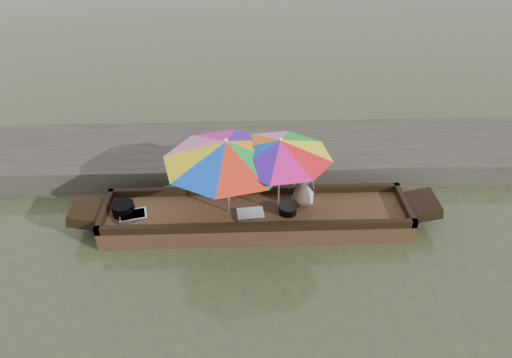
{
  "coord_description": "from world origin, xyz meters",
  "views": [
    {
      "loc": [
        -0.24,
        -6.63,
        5.66
      ],
      "look_at": [
        0.0,
        0.1,
        1.0
      ],
      "focal_mm": 32.0,
      "sensor_mm": 36.0,
      "label": 1
    }
  ],
  "objects_px": {
    "supply_bag": "(304,197)",
    "umbrella_bow": "(228,177)",
    "cooking_pot": "(123,209)",
    "tray_crayfish": "(133,216)",
    "charcoal_grill": "(288,210)",
    "boat_hull": "(256,218)",
    "vendor": "(302,183)",
    "umbrella_stern": "(279,176)",
    "tray_scallop": "(250,214)"
  },
  "relations": [
    {
      "from": "tray_scallop",
      "to": "umbrella_bow",
      "type": "height_order",
      "value": "umbrella_bow"
    },
    {
      "from": "cooking_pot",
      "to": "supply_bag",
      "type": "relative_size",
      "value": 1.47
    },
    {
      "from": "boat_hull",
      "to": "umbrella_bow",
      "type": "height_order",
      "value": "umbrella_bow"
    },
    {
      "from": "boat_hull",
      "to": "charcoal_grill",
      "type": "distance_m",
      "value": 0.64
    },
    {
      "from": "tray_crayfish",
      "to": "umbrella_stern",
      "type": "height_order",
      "value": "umbrella_stern"
    },
    {
      "from": "supply_bag",
      "to": "boat_hull",
      "type": "bearing_deg",
      "value": -165.55
    },
    {
      "from": "cooking_pot",
      "to": "charcoal_grill",
      "type": "bearing_deg",
      "value": -1.7
    },
    {
      "from": "charcoal_grill",
      "to": "umbrella_bow",
      "type": "relative_size",
      "value": 0.14
    },
    {
      "from": "cooking_pot",
      "to": "vendor",
      "type": "distance_m",
      "value": 3.32
    },
    {
      "from": "vendor",
      "to": "cooking_pot",
      "type": "bearing_deg",
      "value": 7.34
    },
    {
      "from": "vendor",
      "to": "umbrella_stern",
      "type": "relative_size",
      "value": 0.55
    },
    {
      "from": "supply_bag",
      "to": "umbrella_bow",
      "type": "distance_m",
      "value": 1.57
    },
    {
      "from": "supply_bag",
      "to": "umbrella_stern",
      "type": "height_order",
      "value": "umbrella_stern"
    },
    {
      "from": "charcoal_grill",
      "to": "umbrella_stern",
      "type": "xyz_separation_m",
      "value": [
        -0.17,
        0.08,
        0.7
      ]
    },
    {
      "from": "cooking_pot",
      "to": "charcoal_grill",
      "type": "height_order",
      "value": "cooking_pot"
    },
    {
      "from": "tray_scallop",
      "to": "supply_bag",
      "type": "relative_size",
      "value": 1.73
    },
    {
      "from": "charcoal_grill",
      "to": "supply_bag",
      "type": "height_order",
      "value": "supply_bag"
    },
    {
      "from": "tray_scallop",
      "to": "supply_bag",
      "type": "bearing_deg",
      "value": 19.6
    },
    {
      "from": "tray_scallop",
      "to": "vendor",
      "type": "distance_m",
      "value": 1.11
    },
    {
      "from": "cooking_pot",
      "to": "tray_crayfish",
      "type": "distance_m",
      "value": 0.25
    },
    {
      "from": "vendor",
      "to": "umbrella_bow",
      "type": "xyz_separation_m",
      "value": [
        -1.35,
        -0.17,
        0.27
      ]
    },
    {
      "from": "boat_hull",
      "to": "vendor",
      "type": "relative_size",
      "value": 5.63
    },
    {
      "from": "charcoal_grill",
      "to": "umbrella_bow",
      "type": "bearing_deg",
      "value": 175.82
    },
    {
      "from": "vendor",
      "to": "tray_scallop",
      "type": "bearing_deg",
      "value": 21.89
    },
    {
      "from": "cooking_pot",
      "to": "vendor",
      "type": "bearing_deg",
      "value": 2.77
    },
    {
      "from": "vendor",
      "to": "charcoal_grill",
      "type": "bearing_deg",
      "value": 47.98
    },
    {
      "from": "tray_crayfish",
      "to": "charcoal_grill",
      "type": "bearing_deg",
      "value": 1.05
    },
    {
      "from": "cooking_pot",
      "to": "umbrella_bow",
      "type": "xyz_separation_m",
      "value": [
        1.94,
        -0.01,
        0.67
      ]
    },
    {
      "from": "boat_hull",
      "to": "tray_crayfish",
      "type": "distance_m",
      "value": 2.26
    },
    {
      "from": "charcoal_grill",
      "to": "umbrella_stern",
      "type": "relative_size",
      "value": 0.18
    },
    {
      "from": "cooking_pot",
      "to": "charcoal_grill",
      "type": "xyz_separation_m",
      "value": [
        3.03,
        -0.09,
        -0.03
      ]
    },
    {
      "from": "boat_hull",
      "to": "supply_bag",
      "type": "distance_m",
      "value": 0.99
    },
    {
      "from": "cooking_pot",
      "to": "tray_crayfish",
      "type": "relative_size",
      "value": 0.85
    },
    {
      "from": "boat_hull",
      "to": "cooking_pot",
      "type": "xyz_separation_m",
      "value": [
        -2.44,
        0.01,
        0.28
      ]
    },
    {
      "from": "boat_hull",
      "to": "vendor",
      "type": "bearing_deg",
      "value": 11.32
    },
    {
      "from": "tray_scallop",
      "to": "supply_bag",
      "type": "xyz_separation_m",
      "value": [
        1.02,
        0.36,
        0.1
      ]
    },
    {
      "from": "cooking_pot",
      "to": "tray_crayfish",
      "type": "xyz_separation_m",
      "value": [
        0.2,
        -0.14,
        -0.06
      ]
    },
    {
      "from": "umbrella_bow",
      "to": "vendor",
      "type": "bearing_deg",
      "value": 7.14
    },
    {
      "from": "charcoal_grill",
      "to": "supply_bag",
      "type": "distance_m",
      "value": 0.46
    },
    {
      "from": "vendor",
      "to": "umbrella_stern",
      "type": "height_order",
      "value": "umbrella_stern"
    },
    {
      "from": "umbrella_stern",
      "to": "umbrella_bow",
      "type": "bearing_deg",
      "value": 180.0
    },
    {
      "from": "charcoal_grill",
      "to": "umbrella_bow",
      "type": "height_order",
      "value": "umbrella_bow"
    },
    {
      "from": "umbrella_bow",
      "to": "umbrella_stern",
      "type": "xyz_separation_m",
      "value": [
        0.91,
        0.0,
        0.0
      ]
    },
    {
      "from": "vendor",
      "to": "tray_crayfish",
      "type": "bearing_deg",
      "value": 10.13
    },
    {
      "from": "charcoal_grill",
      "to": "supply_bag",
      "type": "xyz_separation_m",
      "value": [
        0.33,
        0.31,
        0.05
      ]
    },
    {
      "from": "tray_crayfish",
      "to": "charcoal_grill",
      "type": "xyz_separation_m",
      "value": [
        2.83,
        0.05,
        0.03
      ]
    },
    {
      "from": "vendor",
      "to": "umbrella_stern",
      "type": "xyz_separation_m",
      "value": [
        -0.44,
        -0.17,
        0.27
      ]
    },
    {
      "from": "tray_crayfish",
      "to": "tray_scallop",
      "type": "xyz_separation_m",
      "value": [
        2.13,
        0.0,
        -0.01
      ]
    },
    {
      "from": "umbrella_bow",
      "to": "charcoal_grill",
      "type": "bearing_deg",
      "value": -4.18
    },
    {
      "from": "cooking_pot",
      "to": "tray_scallop",
      "type": "relative_size",
      "value": 0.85
    }
  ]
}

